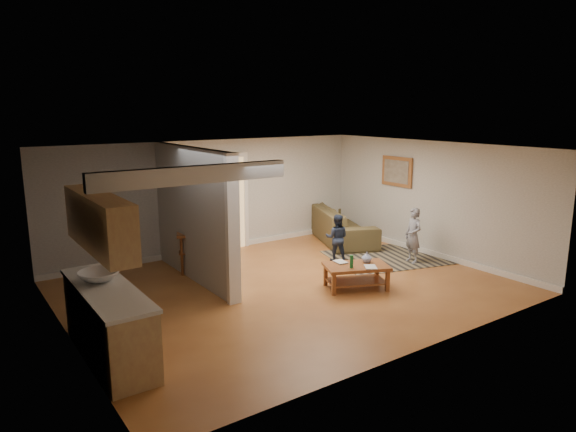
% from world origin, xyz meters
% --- Properties ---
extents(ground, '(7.50, 7.50, 0.00)m').
position_xyz_m(ground, '(0.00, 0.00, 0.00)').
color(ground, brown).
rests_on(ground, ground).
extents(room_shell, '(7.54, 6.02, 2.52)m').
position_xyz_m(room_shell, '(-1.07, 0.43, 1.46)').
color(room_shell, '#A5A39E').
rests_on(room_shell, ground).
extents(area_rug, '(2.94, 2.45, 0.01)m').
position_xyz_m(area_rug, '(2.90, 0.32, 0.01)').
color(area_rug, black).
rests_on(area_rug, ground).
extents(sofa, '(2.01, 2.92, 0.79)m').
position_xyz_m(sofa, '(3.01, 2.15, 0.00)').
color(sofa, '#493C24').
rests_on(sofa, ground).
extents(coffee_table, '(1.28, 1.04, 0.66)m').
position_xyz_m(coffee_table, '(0.97, -0.71, 0.34)').
color(coffee_table, brown).
rests_on(coffee_table, ground).
extents(tv_console, '(0.95, 1.38, 1.11)m').
position_xyz_m(tv_console, '(-0.94, 2.19, 0.74)').
color(tv_console, brown).
rests_on(tv_console, ground).
extents(speaker_left, '(0.13, 0.13, 1.02)m').
position_xyz_m(speaker_left, '(-1.00, 1.20, 0.51)').
color(speaker_left, black).
rests_on(speaker_left, ground).
extents(speaker_right, '(0.13, 0.13, 1.12)m').
position_xyz_m(speaker_right, '(-1.00, 2.70, 0.56)').
color(speaker_right, black).
rests_on(speaker_right, ground).
extents(toy_basket, '(0.50, 0.50, 0.44)m').
position_xyz_m(toy_basket, '(-0.60, 2.00, 0.18)').
color(toy_basket, olive).
rests_on(toy_basket, ground).
extents(child, '(0.33, 0.46, 1.16)m').
position_xyz_m(child, '(3.00, -0.20, 0.00)').
color(child, gray).
rests_on(child, ground).
extents(toddler, '(0.62, 0.61, 1.01)m').
position_xyz_m(toddler, '(1.76, 0.79, 0.00)').
color(toddler, '#1C263B').
rests_on(toddler, ground).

